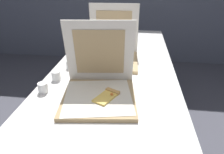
{
  "coord_description": "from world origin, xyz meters",
  "views": [
    {
      "loc": [
        0.15,
        -0.59,
        1.34
      ],
      "look_at": [
        0.02,
        0.47,
        0.79
      ],
      "focal_mm": 32.73,
      "sensor_mm": 36.0,
      "label": 1
    }
  ],
  "objects_px": {
    "pizza_box_middle": "(112,53)",
    "cup_white_near_left": "(43,88)",
    "table": "(112,79)",
    "cup_white_mid": "(70,65)",
    "pizza_box_front": "(99,87)",
    "cup_white_near_center": "(56,76)"
  },
  "relations": [
    {
      "from": "pizza_box_middle",
      "to": "cup_white_near_left",
      "type": "height_order",
      "value": "pizza_box_middle"
    },
    {
      "from": "table",
      "to": "pizza_box_middle",
      "type": "height_order",
      "value": "pizza_box_middle"
    },
    {
      "from": "table",
      "to": "cup_white_mid",
      "type": "height_order",
      "value": "cup_white_mid"
    },
    {
      "from": "cup_white_near_left",
      "to": "cup_white_mid",
      "type": "bearing_deg",
      "value": 80.83
    },
    {
      "from": "pizza_box_front",
      "to": "cup_white_mid",
      "type": "xyz_separation_m",
      "value": [
        -0.27,
        0.33,
        -0.03
      ]
    },
    {
      "from": "cup_white_near_left",
      "to": "cup_white_mid",
      "type": "distance_m",
      "value": 0.33
    },
    {
      "from": "pizza_box_front",
      "to": "cup_white_near_left",
      "type": "bearing_deg",
      "value": 173.08
    },
    {
      "from": "pizza_box_front",
      "to": "cup_white_mid",
      "type": "bearing_deg",
      "value": 122.4
    },
    {
      "from": "pizza_box_middle",
      "to": "cup_white_near_left",
      "type": "xyz_separation_m",
      "value": [
        -0.33,
        -0.52,
        -0.03
      ]
    },
    {
      "from": "cup_white_near_center",
      "to": "cup_white_mid",
      "type": "distance_m",
      "value": 0.18
    },
    {
      "from": "pizza_box_front",
      "to": "pizza_box_middle",
      "type": "distance_m",
      "value": 0.52
    },
    {
      "from": "cup_white_near_center",
      "to": "cup_white_mid",
      "type": "bearing_deg",
      "value": 79.26
    },
    {
      "from": "pizza_box_front",
      "to": "pizza_box_middle",
      "type": "xyz_separation_m",
      "value": [
        0.01,
        0.52,
        0.0
      ]
    },
    {
      "from": "cup_white_mid",
      "to": "pizza_box_front",
      "type": "bearing_deg",
      "value": -50.9
    },
    {
      "from": "pizza_box_middle",
      "to": "table",
      "type": "bearing_deg",
      "value": -85.23
    },
    {
      "from": "pizza_box_middle",
      "to": "pizza_box_front",
      "type": "bearing_deg",
      "value": -92.86
    },
    {
      "from": "pizza_box_front",
      "to": "cup_white_near_center",
      "type": "bearing_deg",
      "value": 146.45
    },
    {
      "from": "table",
      "to": "pizza_box_middle",
      "type": "bearing_deg",
      "value": 96.9
    },
    {
      "from": "pizza_box_middle",
      "to": "cup_white_near_center",
      "type": "distance_m",
      "value": 0.48
    },
    {
      "from": "pizza_box_front",
      "to": "cup_white_near_left",
      "type": "distance_m",
      "value": 0.32
    },
    {
      "from": "table",
      "to": "cup_white_near_left",
      "type": "xyz_separation_m",
      "value": [
        -0.36,
        -0.3,
        0.07
      ]
    },
    {
      "from": "cup_white_near_left",
      "to": "cup_white_near_center",
      "type": "height_order",
      "value": "same"
    }
  ]
}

